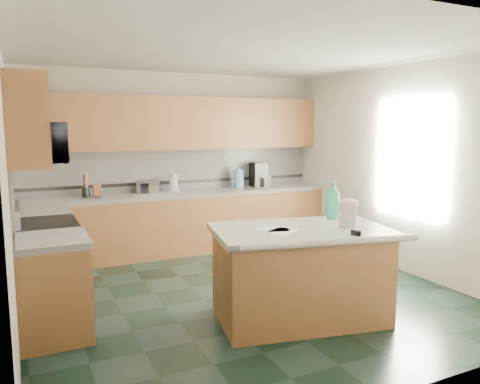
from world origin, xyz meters
TOP-DOWN VIEW (x-y plane):
  - floor at (0.00, 0.00)m, footprint 4.60×4.60m
  - ceiling at (0.00, 0.00)m, footprint 4.60×4.60m
  - wall_back at (0.00, 2.32)m, footprint 4.60×0.04m
  - wall_front at (0.00, -2.32)m, footprint 4.60×0.04m
  - wall_left at (-2.32, 0.00)m, footprint 0.04×4.60m
  - wall_right at (2.32, 0.00)m, footprint 0.04×4.60m
  - back_base_cab at (0.00, 2.00)m, footprint 4.60×0.60m
  - back_countertop at (0.00, 2.00)m, footprint 4.60×0.64m
  - back_upper_cab at (0.00, 2.13)m, footprint 4.60×0.33m
  - back_backsplash at (0.00, 2.29)m, footprint 4.60×0.02m
  - back_accent_band at (0.00, 2.28)m, footprint 4.60×0.01m
  - left_base_cab_rear at (-2.00, 1.29)m, footprint 0.60×0.82m
  - left_counter_rear at (-2.00, 1.29)m, footprint 0.64×0.82m
  - left_base_cab_front at (-2.00, -0.24)m, footprint 0.60×0.72m
  - left_counter_front at (-2.00, -0.24)m, footprint 0.64×0.72m
  - left_backsplash at (-2.29, 0.55)m, footprint 0.02×2.30m
  - left_accent_band at (-2.28, 0.55)m, footprint 0.01×2.30m
  - left_upper_cab_rear at (-2.13, 1.42)m, footprint 0.33×1.09m
  - left_upper_cab_front at (-2.13, -0.24)m, footprint 0.33×0.72m
  - range_body at (-2.00, 0.50)m, footprint 0.60×0.76m
  - range_oven_door at (-1.71, 0.50)m, footprint 0.02×0.68m
  - range_cooktop at (-2.00, 0.50)m, footprint 0.62×0.78m
  - range_handle at (-1.68, 0.50)m, footprint 0.02×0.66m
  - range_backguard at (-2.26, 0.50)m, footprint 0.06×0.76m
  - microwave at (-2.00, 0.50)m, footprint 0.50×0.73m
  - island_base at (0.22, -0.88)m, footprint 1.72×1.20m
  - island_top at (0.22, -0.88)m, footprint 1.84×1.31m
  - island_bullnose at (0.22, -1.38)m, footprint 1.65×0.39m
  - treat_jar at (0.68, -1.00)m, footprint 0.22×0.22m
  - treat_jar_lid at (0.68, -1.00)m, footprint 0.20×0.20m
  - treat_jar_knob at (0.68, -1.00)m, footprint 0.06×0.02m
  - treat_jar_knob_end_l at (0.64, -1.00)m, footprint 0.03×0.03m
  - treat_jar_knob_end_r at (0.71, -1.00)m, footprint 0.03×0.03m
  - soap_bottle_island at (0.79, -0.61)m, footprint 0.16×0.16m
  - paper_sheet_a at (-0.02, -0.93)m, footprint 0.38×0.35m
  - paper_sheet_b at (-0.06, -0.82)m, footprint 0.36×0.31m
  - clamp_body at (0.49, -1.36)m, footprint 0.06×0.09m
  - clamp_handle at (0.49, -1.41)m, footprint 0.01×0.06m
  - knife_block at (-1.24, 2.05)m, footprint 0.11×0.14m
  - utensil_crock at (-1.39, 2.08)m, footprint 0.10×0.10m
  - utensil_bundle at (-1.39, 2.08)m, footprint 0.06×0.06m
  - toaster_oven at (-0.52, 2.05)m, footprint 0.38×0.31m
  - toaster_oven_door at (-0.52, 1.95)m, footprint 0.28×0.01m
  - paper_towel at (-0.12, 2.10)m, footprint 0.12×0.12m
  - paper_towel_base at (-0.12, 2.10)m, footprint 0.18×0.18m
  - water_jug at (0.94, 2.06)m, footprint 0.17×0.17m
  - water_jug_neck at (0.94, 2.06)m, footprint 0.08×0.08m
  - coffee_maker at (1.32, 2.08)m, footprint 0.25×0.27m
  - coffee_carafe at (1.32, 2.02)m, footprint 0.16×0.16m
  - soap_bottle_back at (1.46, 2.05)m, footprint 0.16×0.16m
  - soap_back_cap at (1.46, 2.05)m, footprint 0.02×0.02m
  - window_light_proxy at (2.29, -0.20)m, footprint 0.02×1.40m

SIDE VIEW (x-z plane):
  - floor at x=0.00m, z-range 0.00..0.00m
  - range_oven_door at x=-1.71m, z-range 0.12..0.68m
  - back_base_cab at x=0.00m, z-range 0.00..0.86m
  - left_base_cab_rear at x=-2.00m, z-range 0.00..0.86m
  - left_base_cab_front at x=-2.00m, z-range 0.00..0.86m
  - island_base at x=0.22m, z-range 0.00..0.86m
  - range_body at x=-2.00m, z-range 0.00..0.88m
  - range_handle at x=-1.68m, z-range 0.77..0.79m
  - back_countertop at x=0.00m, z-range 0.86..0.92m
  - left_counter_rear at x=-2.00m, z-range 0.86..0.92m
  - left_counter_front at x=-2.00m, z-range 0.86..0.92m
  - island_top at x=0.22m, z-range 0.86..0.92m
  - island_bullnose at x=0.22m, z-range 0.86..0.92m
  - range_cooktop at x=-2.00m, z-range 0.88..0.92m
  - clamp_handle at x=0.49m, z-range 0.90..0.92m
  - paper_sheet_a at x=-0.02m, z-range 0.92..0.92m
  - paper_sheet_b at x=-0.06m, z-range 0.92..0.92m
  - paper_towel_base at x=-0.12m, z-range 0.92..0.93m
  - clamp_body at x=0.49m, z-range 0.89..0.97m
  - utensil_crock at x=-1.39m, z-range 0.92..1.05m
  - coffee_carafe at x=1.32m, z-range 0.92..1.08m
  - toaster_oven at x=-0.52m, z-range 0.92..1.11m
  - toaster_oven_door at x=-0.52m, z-range 0.94..1.09m
  - treat_jar at x=0.68m, z-range 0.92..1.11m
  - knife_block at x=-1.24m, z-range 0.91..1.12m
  - range_backguard at x=-2.26m, z-range 0.93..1.11m
  - back_accent_band at x=0.00m, z-range 1.02..1.06m
  - left_accent_band at x=-2.28m, z-range 1.02..1.06m
  - soap_bottle_back at x=1.46m, z-range 0.92..1.17m
  - paper_towel at x=-0.12m, z-range 0.92..1.19m
  - water_jug at x=0.94m, z-range 0.92..1.21m
  - coffee_maker at x=1.32m, z-range 0.92..1.31m
  - soap_bottle_island at x=0.79m, z-range 0.92..1.33m
  - treat_jar_lid at x=0.68m, z-range 1.08..1.20m
  - utensil_bundle at x=-1.39m, z-range 1.05..1.24m
  - treat_jar_knob at x=0.68m, z-range 1.17..1.19m
  - treat_jar_knob_end_l at x=0.64m, z-range 1.17..1.20m
  - treat_jar_knob_end_r at x=0.71m, z-range 1.17..1.20m
  - soap_back_cap at x=1.46m, z-range 1.17..1.20m
  - water_jug_neck at x=0.94m, z-range 1.21..1.25m
  - back_backsplash at x=0.00m, z-range 0.92..1.55m
  - left_backsplash at x=-2.29m, z-range 0.92..1.55m
  - wall_back at x=0.00m, z-range 0.00..2.70m
  - wall_front at x=0.00m, z-range 0.00..2.70m
  - wall_left at x=-2.32m, z-range 0.00..2.70m
  - wall_right at x=2.32m, z-range 0.00..2.70m
  - window_light_proxy at x=2.29m, z-range 0.95..2.05m
  - microwave at x=-2.00m, z-range 1.53..1.94m
  - back_upper_cab at x=0.00m, z-range 1.55..2.33m
  - left_upper_cab_rear at x=-2.13m, z-range 1.55..2.33m
  - left_upper_cab_front at x=-2.13m, z-range 1.55..2.33m
  - ceiling at x=0.00m, z-range 2.70..2.70m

